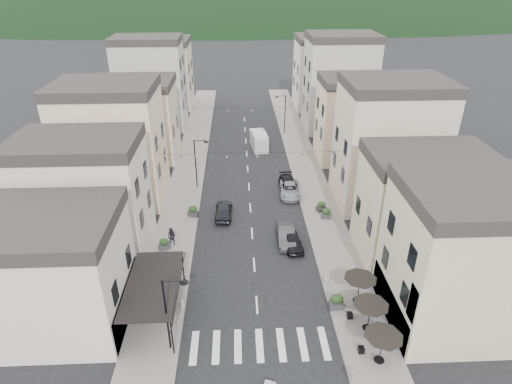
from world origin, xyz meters
TOP-DOWN VIEW (x-y plane):
  - ground at (0.00, 0.00)m, footprint 700.00×700.00m
  - sidewalk_left at (-7.50, 32.00)m, footprint 4.00×76.00m
  - sidewalk_right at (7.50, 32.00)m, footprint 4.00×76.00m
  - hill_backdrop at (0.00, 300.00)m, footprint 640.00×360.00m
  - boutique_building at (-15.50, 5.00)m, footprint 12.00×8.00m
  - bistro_building at (14.50, 4.00)m, footprint 10.00×8.00m
  - boutique_awning at (-7.25, 5.00)m, footprint 3.77×7.50m
  - buildings_row_left at (-14.50, 37.75)m, footprint 10.20×54.16m
  - buildings_row_right at (14.50, 36.59)m, footprint 10.20×54.16m
  - cafe_terrace at (7.70, 2.80)m, footprint 2.50×8.10m
  - streetlamp_left_near at (-5.82, 2.00)m, footprint 1.70×0.56m
  - streetlamp_left_far at (-5.82, 26.00)m, footprint 1.70×0.56m
  - streetlamp_right_far at (5.82, 44.00)m, footprint 1.70×0.56m
  - bollards at (0.00, 5.50)m, footprint 11.66×10.26m
  - bunting_near at (0.00, 22.00)m, footprint 19.00×0.28m
  - bunting_far at (0.00, 38.00)m, footprint 19.00×0.28m
  - parked_car_a at (3.66, 13.57)m, footprint 2.00×4.10m
  - parked_car_b at (3.17, 14.51)m, footprint 1.71×4.49m
  - parked_car_c at (4.60, 23.72)m, footprint 2.52×4.93m
  - parked_car_d at (4.60, 24.98)m, footprint 2.19×4.74m
  - parked_car_e at (-2.83, 19.33)m, footprint 1.89×4.39m
  - delivery_van at (1.81, 38.15)m, footprint 2.55×5.18m
  - pedestrian_a at (-7.31, 10.59)m, footprint 0.79×0.68m
  - pedestrian_b at (-7.52, 14.27)m, footprint 1.07×0.98m
  - planter_la at (-8.14, 13.57)m, footprint 1.15×0.91m
  - planter_lb at (-6.00, 19.36)m, footprint 1.20×0.92m
  - planter_ra at (6.00, 5.27)m, footprint 1.18×0.70m
  - planter_rb at (7.51, 19.80)m, footprint 1.14×0.88m
  - planter_rc at (7.73, 18.33)m, footprint 1.12×0.79m

SIDE VIEW (x-z plane):
  - ground at x=0.00m, z-range 0.00..0.00m
  - hill_backdrop at x=0.00m, z-range -35.00..35.00m
  - sidewalk_left at x=-7.50m, z-range 0.00..0.12m
  - sidewalk_right at x=7.50m, z-range 0.00..0.12m
  - bollards at x=0.00m, z-range 0.12..0.72m
  - parked_car_c at x=4.60m, z-range 0.00..1.33m
  - planter_rb at x=7.51m, z-range 0.10..1.23m
  - planter_la at x=-8.14m, z-range 0.10..1.23m
  - planter_rc at x=7.73m, z-range 0.10..1.24m
  - parked_car_d at x=4.60m, z-range 0.00..1.34m
  - parked_car_a at x=3.66m, z-range 0.00..1.35m
  - planter_lb at x=-6.00m, z-range 0.10..1.30m
  - parked_car_b at x=3.17m, z-range 0.00..1.46m
  - planter_ra at x=6.00m, z-range 0.10..1.37m
  - parked_car_e at x=-2.83m, z-range 0.00..1.48m
  - pedestrian_b at x=-7.52m, z-range 0.12..1.90m
  - pedestrian_a at x=-7.31m, z-range 0.12..1.95m
  - delivery_van at x=1.81m, z-range -0.02..2.36m
  - cafe_terrace at x=7.70m, z-range 1.09..3.62m
  - boutique_awning at x=-7.25m, z-range 1.48..4.75m
  - streetlamp_left_near at x=-5.82m, z-range 0.70..6.70m
  - streetlamp_left_far at x=-5.82m, z-range 0.70..6.70m
  - streetlamp_right_far at x=5.82m, z-range 0.70..6.70m
  - boutique_building at x=-15.50m, z-range 0.00..8.00m
  - bistro_building at x=14.50m, z-range 0.00..10.00m
  - bunting_near at x=0.00m, z-range 5.34..5.96m
  - bunting_far at x=0.00m, z-range 5.34..5.96m
  - buildings_row_left at x=-14.50m, z-range -0.88..13.12m
  - buildings_row_right at x=14.50m, z-range -0.93..13.57m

